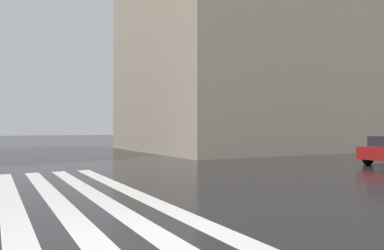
{
  "coord_description": "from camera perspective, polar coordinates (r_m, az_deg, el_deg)",
  "views": [
    {
      "loc": [
        -5.41,
        2.13,
        1.73
      ],
      "look_at": [
        6.9,
        -4.55,
        1.9
      ],
      "focal_mm": 34.46,
      "sensor_mm": 36.0,
      "label": 1
    }
  ],
  "objects": [
    {
      "name": "haussmann_block_corner",
      "position": [
        36.08,
        12.4,
        16.39
      ],
      "size": [
        16.31,
        25.1,
        25.15
      ],
      "color": "tan",
      "rests_on": "ground_plane"
    },
    {
      "name": "zebra_crossing",
      "position": [
        9.57,
        -26.23,
        -11.02
      ],
      "size": [
        13.0,
        6.5,
        0.01
      ],
      "color": "silver",
      "rests_on": "ground_plane"
    },
    {
      "name": "ground_plane",
      "position": [
        6.07,
        -7.0,
        -17.28
      ],
      "size": [
        220.0,
        220.0,
        0.0
      ],
      "primitive_type": "plane",
      "color": "black"
    }
  ]
}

